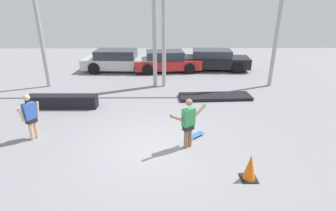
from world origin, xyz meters
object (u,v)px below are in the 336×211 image
(grind_box, at_px, (63,101))
(parked_car_red, at_px, (167,61))
(skateboard, at_px, (195,136))
(parked_car_silver, at_px, (119,61))
(skateboarder, at_px, (188,121))
(manual_pad, at_px, (215,97))
(traffic_cone, at_px, (250,167))
(bystander, at_px, (30,115))
(parked_car_black, at_px, (213,60))

(grind_box, xyz_separation_m, parked_car_red, (4.38, 6.12, 0.36))
(skateboard, distance_m, parked_car_silver, 9.69)
(skateboarder, bearing_deg, parked_car_silver, 73.59)
(skateboarder, distance_m, grind_box, 5.98)
(manual_pad, xyz_separation_m, traffic_cone, (-0.19, -5.90, 0.27))
(skateboarder, xyz_separation_m, manual_pad, (1.61, 4.34, -0.80))
(manual_pad, xyz_separation_m, bystander, (-6.54, -3.76, 0.76))
(skateboarder, distance_m, parked_car_black, 10.01)
(parked_car_red, bearing_deg, skateboarder, -91.61)
(grind_box, bearing_deg, skateboarder, -33.22)
(grind_box, bearing_deg, skateboard, -26.67)
(skateboard, xyz_separation_m, bystander, (-5.23, -0.03, 0.77))
(grind_box, xyz_separation_m, manual_pad, (6.58, 1.08, -0.20))
(manual_pad, bearing_deg, parked_car_red, 113.60)
(grind_box, distance_m, parked_car_red, 7.53)
(parked_car_silver, relative_size, parked_car_red, 1.08)
(skateboarder, height_order, traffic_cone, skateboarder)
(skateboard, xyz_separation_m, parked_car_black, (2.13, 9.10, 0.58))
(manual_pad, bearing_deg, traffic_cone, -91.87)
(skateboard, height_order, manual_pad, manual_pad)
(parked_car_silver, xyz_separation_m, parked_car_red, (3.04, -0.07, -0.03))
(manual_pad, height_order, bystander, bystander)
(skateboard, distance_m, parked_car_black, 9.36)
(skateboard, relative_size, manual_pad, 0.21)
(grind_box, distance_m, traffic_cone, 8.01)
(manual_pad, bearing_deg, bystander, -150.14)
(parked_car_silver, bearing_deg, parked_car_black, 5.21)
(parked_car_red, height_order, bystander, bystander)
(bystander, distance_m, traffic_cone, 6.72)
(skateboarder, xyz_separation_m, parked_car_black, (2.43, 9.71, -0.23))
(skateboard, height_order, grind_box, grind_box)
(skateboarder, relative_size, traffic_cone, 2.24)
(skateboarder, xyz_separation_m, parked_car_silver, (-3.64, 9.45, -0.21))
(skateboarder, height_order, parked_car_black, skateboarder)
(grind_box, relative_size, parked_car_silver, 0.62)
(skateboard, bearing_deg, traffic_cone, -105.31)
(manual_pad, relative_size, traffic_cone, 4.65)
(bystander, bearing_deg, parked_car_silver, -154.32)
(grind_box, distance_m, bystander, 2.74)
(parked_car_black, bearing_deg, grind_box, -133.98)
(skateboarder, height_order, skateboard, skateboarder)
(skateboard, relative_size, bystander, 0.46)
(parked_car_red, bearing_deg, parked_car_silver, 173.40)
(bystander, bearing_deg, parked_car_black, 175.13)
(parked_car_black, xyz_separation_m, traffic_cone, (-1.01, -11.28, -0.30))
(parked_car_silver, xyz_separation_m, bystander, (-1.30, -8.87, 0.18))
(parked_car_red, xyz_separation_m, parked_car_black, (3.02, 0.33, 0.01))
(manual_pad, relative_size, parked_car_red, 0.77)
(parked_car_silver, distance_m, bystander, 8.97)
(parked_car_silver, height_order, bystander, bystander)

